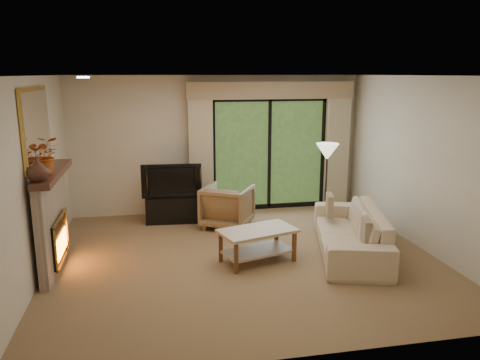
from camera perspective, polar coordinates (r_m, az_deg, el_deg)
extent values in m
plane|color=olive|center=(6.92, 0.48, -9.47)|extent=(5.50, 5.50, 0.00)
plane|color=white|center=(6.40, 0.53, 12.61)|extent=(5.50, 5.50, 0.00)
plane|color=beige|center=(8.96, -2.71, 4.33)|extent=(5.00, 0.00, 5.00)
plane|color=beige|center=(4.20, 7.40, -5.70)|extent=(5.00, 0.00, 5.00)
plane|color=beige|center=(6.57, -23.70, 0.10)|extent=(0.00, 5.00, 5.00)
plane|color=beige|center=(7.57, 21.36, 1.87)|extent=(0.00, 5.00, 5.00)
cube|color=tan|center=(8.77, -4.82, 3.45)|extent=(0.45, 0.18, 2.35)
cube|color=tan|center=(9.45, 11.71, 3.91)|extent=(0.45, 0.18, 2.35)
cube|color=#9D805D|center=(8.93, 3.83, 10.86)|extent=(3.20, 0.24, 0.32)
cube|color=black|center=(8.57, -8.21, -3.49)|extent=(0.97, 0.50, 0.47)
imported|color=black|center=(8.43, -8.32, 0.03)|extent=(1.06, 0.22, 0.61)
imported|color=brown|center=(8.16, -1.55, -3.21)|extent=(1.08, 1.09, 0.74)
imported|color=#C2AB8B|center=(7.21, 13.29, -6.05)|extent=(1.48, 2.44, 0.67)
cube|color=brown|center=(6.55, 15.12, -6.07)|extent=(0.19, 0.36, 0.35)
cube|color=brown|center=(7.69, 10.86, -3.02)|extent=(0.19, 0.37, 0.36)
imported|color=#44271C|center=(6.07, -23.47, 1.25)|extent=(0.32, 0.32, 0.30)
imported|color=#A14413|center=(6.46, -22.79, 2.82)|extent=(0.47, 0.42, 0.49)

